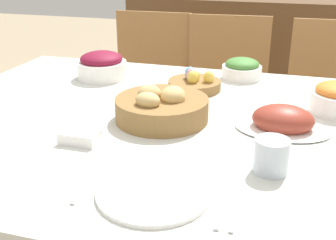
# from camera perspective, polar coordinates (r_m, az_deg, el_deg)

# --- Properties ---
(dining_table) EXTENTS (1.71, 1.19, 0.74)m
(dining_table) POSITION_cam_1_polar(r_m,az_deg,el_deg) (1.44, 2.24, -14.13)
(dining_table) COLOR silver
(dining_table) RESTS_ON ground
(chair_far_left) EXTENTS (0.43, 0.43, 0.90)m
(chair_far_left) POSITION_cam_1_polar(r_m,az_deg,el_deg) (2.30, -2.76, 3.84)
(chair_far_left) COLOR olive
(chair_far_left) RESTS_ON ground
(chair_far_center) EXTENTS (0.45, 0.45, 0.90)m
(chair_far_center) POSITION_cam_1_polar(r_m,az_deg,el_deg) (2.20, 7.68, 2.81)
(chair_far_center) COLOR olive
(chair_far_center) RESTS_ON ground
(chair_far_right) EXTENTS (0.43, 0.43, 0.90)m
(chair_far_right) POSITION_cam_1_polar(r_m,az_deg,el_deg) (2.19, 21.00, 1.37)
(chair_far_right) COLOR olive
(chair_far_right) RESTS_ON ground
(sideboard) EXTENTS (1.57, 0.44, 0.88)m
(sideboard) POSITION_cam_1_polar(r_m,az_deg,el_deg) (3.23, 9.17, 8.19)
(sideboard) COLOR brown
(sideboard) RESTS_ON ground
(bread_basket) EXTENTS (0.28, 0.28, 0.11)m
(bread_basket) POSITION_cam_1_polar(r_m,az_deg,el_deg) (1.25, -0.88, 1.72)
(bread_basket) COLOR olive
(bread_basket) RESTS_ON dining_table
(egg_basket) EXTENTS (0.19, 0.19, 0.08)m
(egg_basket) POSITION_cam_1_polar(r_m,az_deg,el_deg) (1.53, 3.61, 5.02)
(egg_basket) COLOR olive
(egg_basket) RESTS_ON dining_table
(ham_platter) EXTENTS (0.27, 0.19, 0.08)m
(ham_platter) POSITION_cam_1_polar(r_m,az_deg,el_deg) (1.23, 15.28, -0.18)
(ham_platter) COLOR white
(ham_platter) RESTS_ON dining_table
(beet_salad_bowl) EXTENTS (0.19, 0.19, 0.11)m
(beet_salad_bowl) POSITION_cam_1_polar(r_m,az_deg,el_deg) (1.68, -8.97, 7.30)
(beet_salad_bowl) COLOR white
(beet_salad_bowl) RESTS_ON dining_table
(green_salad_bowl) EXTENTS (0.15, 0.15, 0.08)m
(green_salad_bowl) POSITION_cam_1_polar(r_m,az_deg,el_deg) (1.69, 9.97, 6.86)
(green_salad_bowl) COLOR white
(green_salad_bowl) RESTS_ON dining_table
(dinner_plate) EXTENTS (0.24, 0.24, 0.01)m
(dinner_plate) POSITION_cam_1_polar(r_m,az_deg,el_deg) (0.90, -1.95, -9.74)
(dinner_plate) COLOR white
(dinner_plate) RESTS_ON dining_table
(fork) EXTENTS (0.01, 0.17, 0.00)m
(fork) POSITION_cam_1_polar(r_m,az_deg,el_deg) (0.95, -10.48, -8.37)
(fork) COLOR silver
(fork) RESTS_ON dining_table
(knife) EXTENTS (0.01, 0.17, 0.00)m
(knife) POSITION_cam_1_polar(r_m,az_deg,el_deg) (0.87, 7.45, -11.26)
(knife) COLOR silver
(knife) RESTS_ON dining_table
(spoon) EXTENTS (0.01, 0.17, 0.00)m
(spoon) POSITION_cam_1_polar(r_m,az_deg,el_deg) (0.87, 9.44, -11.52)
(spoon) COLOR silver
(spoon) RESTS_ON dining_table
(drinking_cup) EXTENTS (0.08, 0.08, 0.08)m
(drinking_cup) POSITION_cam_1_polar(r_m,az_deg,el_deg) (0.99, 13.81, -4.73)
(drinking_cup) COLOR silver
(drinking_cup) RESTS_ON dining_table
(butter_dish) EXTENTS (0.10, 0.06, 0.03)m
(butter_dish) POSITION_cam_1_polar(r_m,az_deg,el_deg) (1.14, -11.85, -2.27)
(butter_dish) COLOR white
(butter_dish) RESTS_ON dining_table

